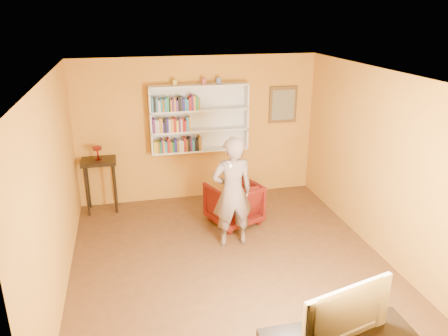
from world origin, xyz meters
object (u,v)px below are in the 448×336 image
Objects in this scene: ruby_lustre at (97,149)px; television at (340,307)px; armchair at (234,203)px; bookshelf at (199,118)px; console_table at (99,169)px; person at (232,192)px.

television is (2.36, -4.50, -0.34)m from ruby_lustre.
television reaches higher than armchair.
bookshelf reaches higher than console_table.
ruby_lustre is at bearing -175.04° from bookshelf.
ruby_lustre reaches higher than television.
console_table is 5.08m from television.
bookshelf is 1.89m from ruby_lustre.
ruby_lustre reaches higher than console_table.
console_table is 0.97× the size of television.
armchair is (2.21, -1.02, -0.80)m from ruby_lustre.
armchair is (0.37, -1.18, -1.23)m from bookshelf.
person reaches higher than ruby_lustre.
ruby_lustre is 0.26× the size of television.
person reaches higher than armchair.
ruby_lustre is 0.15× the size of person.
person is 1.73× the size of television.
ruby_lustre is at bearing -42.86° from person.
console_table is at bearing -45.27° from armchair.
bookshelf is 1.78× the size of television.
person is at bearing 82.68° from television.
bookshelf is at bearing -87.26° from person.
television is at bearing 71.87° from armchair.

